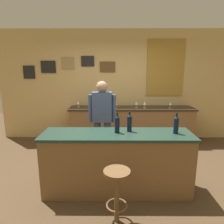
% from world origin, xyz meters
% --- Properties ---
extents(ground_plane, '(10.00, 10.00, 0.00)m').
position_xyz_m(ground_plane, '(0.00, 0.00, 0.00)').
color(ground_plane, '#4C3823').
extents(back_wall, '(6.00, 0.09, 2.80)m').
position_xyz_m(back_wall, '(0.02, 2.03, 1.42)').
color(back_wall, tan).
rests_on(back_wall, ground_plane).
extents(bar_counter, '(2.20, 0.60, 0.92)m').
position_xyz_m(bar_counter, '(0.00, -0.40, 0.46)').
color(bar_counter, brown).
rests_on(bar_counter, ground_plane).
extents(side_counter, '(3.07, 0.56, 0.90)m').
position_xyz_m(side_counter, '(0.40, 1.65, 0.45)').
color(side_counter, brown).
rests_on(side_counter, ground_plane).
extents(bartender, '(0.52, 0.21, 1.62)m').
position_xyz_m(bartender, '(-0.26, 0.48, 0.94)').
color(bartender, '#384766').
rests_on(bartender, ground_plane).
extents(bar_stool, '(0.32, 0.32, 0.68)m').
position_xyz_m(bar_stool, '(-0.01, -1.05, 0.46)').
color(bar_stool, brown).
rests_on(bar_stool, ground_plane).
extents(wine_bottle_a, '(0.07, 0.07, 0.31)m').
position_xyz_m(wine_bottle_a, '(-0.00, -0.38, 1.06)').
color(wine_bottle_a, black).
rests_on(wine_bottle_a, bar_counter).
extents(wine_bottle_b, '(0.07, 0.07, 0.31)m').
position_xyz_m(wine_bottle_b, '(0.18, -0.31, 1.06)').
color(wine_bottle_b, black).
rests_on(wine_bottle_b, bar_counter).
extents(wine_bottle_c, '(0.07, 0.07, 0.31)m').
position_xyz_m(wine_bottle_c, '(0.85, -0.41, 1.06)').
color(wine_bottle_c, black).
rests_on(wine_bottle_c, bar_counter).
extents(wine_glass_a, '(0.07, 0.07, 0.16)m').
position_xyz_m(wine_glass_a, '(-0.93, 1.71, 1.01)').
color(wine_glass_a, silver).
rests_on(wine_glass_a, side_counter).
extents(wine_glass_b, '(0.07, 0.07, 0.16)m').
position_xyz_m(wine_glass_b, '(0.00, 1.58, 1.01)').
color(wine_glass_b, silver).
rests_on(wine_glass_b, side_counter).
extents(wine_glass_c, '(0.07, 0.07, 0.16)m').
position_xyz_m(wine_glass_c, '(0.51, 1.62, 1.01)').
color(wine_glass_c, silver).
rests_on(wine_glass_c, side_counter).
extents(wine_glass_d, '(0.07, 0.07, 0.16)m').
position_xyz_m(wine_glass_d, '(0.71, 1.59, 1.01)').
color(wine_glass_d, silver).
rests_on(wine_glass_d, side_counter).
extents(wine_glass_e, '(0.07, 0.07, 0.16)m').
position_xyz_m(wine_glass_e, '(1.32, 1.59, 1.01)').
color(wine_glass_e, silver).
rests_on(wine_glass_e, side_counter).
extents(coffee_mug, '(0.12, 0.08, 0.09)m').
position_xyz_m(coffee_mug, '(-0.47, 1.70, 0.95)').
color(coffee_mug, '#B2332D').
rests_on(coffee_mug, side_counter).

